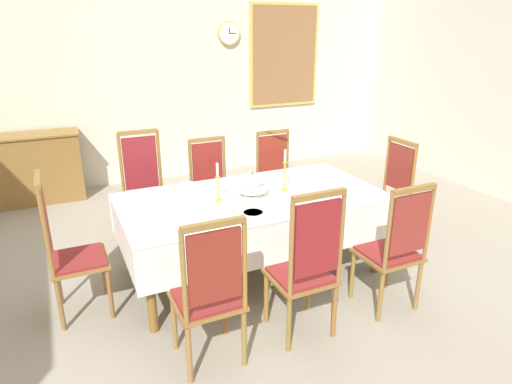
# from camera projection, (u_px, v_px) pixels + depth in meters

# --- Properties ---
(ground) EXTENTS (7.61, 6.62, 0.04)m
(ground) POSITION_uv_depth(u_px,v_px,m) (261.00, 283.00, 4.05)
(ground) COLOR #9C9584
(back_wall) EXTENTS (7.61, 0.08, 3.28)m
(back_wall) POSITION_uv_depth(u_px,v_px,m) (161.00, 67.00, 6.32)
(back_wall) COLOR beige
(back_wall) RESTS_ON ground
(dining_table) EXTENTS (2.29, 1.18, 0.76)m
(dining_table) POSITION_uv_depth(u_px,v_px,m) (252.00, 204.00, 3.97)
(dining_table) COLOR brown
(dining_table) RESTS_ON ground
(tablecloth) EXTENTS (2.31, 1.20, 0.37)m
(tablecloth) POSITION_uv_depth(u_px,v_px,m) (252.00, 206.00, 3.98)
(tablecloth) COLOR white
(tablecloth) RESTS_ON dining_table
(chair_south_a) EXTENTS (0.44, 0.42, 1.11)m
(chair_south_a) POSITION_uv_depth(u_px,v_px,m) (210.00, 292.00, 2.87)
(chair_south_a) COLOR olive
(chair_south_a) RESTS_ON ground
(chair_north_a) EXTENTS (0.44, 0.42, 1.20)m
(chair_north_a) POSITION_uv_depth(u_px,v_px,m) (145.00, 191.00, 4.56)
(chair_north_a) COLOR brown
(chair_north_a) RESTS_ON ground
(chair_south_b) EXTENTS (0.44, 0.42, 1.18)m
(chair_south_b) POSITION_uv_depth(u_px,v_px,m) (306.00, 266.00, 3.14)
(chair_south_b) COLOR olive
(chair_south_b) RESTS_ON ground
(chair_north_b) EXTENTS (0.44, 0.42, 1.05)m
(chair_north_b) POSITION_uv_depth(u_px,v_px,m) (212.00, 186.00, 4.85)
(chair_north_b) COLOR brown
(chair_north_b) RESTS_ON ground
(chair_south_c) EXTENTS (0.44, 0.42, 1.10)m
(chair_south_c) POSITION_uv_depth(u_px,v_px,m) (395.00, 247.00, 3.47)
(chair_south_c) COLOR olive
(chair_south_c) RESTS_ON ground
(chair_north_c) EXTENTS (0.44, 0.42, 1.06)m
(chair_north_c) POSITION_uv_depth(u_px,v_px,m) (277.00, 176.00, 5.17)
(chair_north_c) COLOR #915F30
(chair_north_c) RESTS_ON ground
(chair_head_west) EXTENTS (0.42, 0.44, 1.17)m
(chair_head_west) POSITION_uv_depth(u_px,v_px,m) (67.00, 248.00, 3.39)
(chair_head_west) COLOR brown
(chair_head_west) RESTS_ON ground
(chair_head_east) EXTENTS (0.42, 0.44, 1.10)m
(chair_head_east) POSITION_uv_depth(u_px,v_px,m) (388.00, 192.00, 4.63)
(chair_head_east) COLOR brown
(chair_head_east) RESTS_ON ground
(soup_tureen) EXTENTS (0.28, 0.28, 0.22)m
(soup_tureen) POSITION_uv_depth(u_px,v_px,m) (253.00, 185.00, 3.91)
(soup_tureen) COLOR silver
(soup_tureen) RESTS_ON tablecloth
(candlestick_west) EXTENTS (0.07, 0.07, 0.35)m
(candlestick_west) POSITION_uv_depth(u_px,v_px,m) (218.00, 187.00, 3.77)
(candlestick_west) COLOR gold
(candlestick_west) RESTS_ON tablecloth
(candlestick_east) EXTENTS (0.07, 0.07, 0.39)m
(candlestick_east) POSITION_uv_depth(u_px,v_px,m) (285.00, 174.00, 4.02)
(candlestick_east) COLOR gold
(candlestick_east) RESTS_ON tablecloth
(bowl_near_left) EXTENTS (0.19, 0.19, 0.04)m
(bowl_near_left) POSITION_uv_depth(u_px,v_px,m) (187.00, 186.00, 4.14)
(bowl_near_left) COLOR silver
(bowl_near_left) RESTS_ON tablecloth
(bowl_near_right) EXTENTS (0.19, 0.19, 0.05)m
(bowl_near_right) POSITION_uv_depth(u_px,v_px,m) (253.00, 214.00, 3.49)
(bowl_near_right) COLOR silver
(bowl_near_right) RESTS_ON tablecloth
(bowl_far_left) EXTENTS (0.19, 0.19, 0.04)m
(bowl_far_left) POSITION_uv_depth(u_px,v_px,m) (305.00, 206.00, 3.68)
(bowl_far_left) COLOR silver
(bowl_far_left) RESTS_ON tablecloth
(spoon_primary) EXTENTS (0.04, 0.18, 0.01)m
(spoon_primary) POSITION_uv_depth(u_px,v_px,m) (174.00, 188.00, 4.12)
(spoon_primary) COLOR gold
(spoon_primary) RESTS_ON tablecloth
(spoon_secondary) EXTENTS (0.04, 0.18, 0.01)m
(spoon_secondary) POSITION_uv_depth(u_px,v_px,m) (238.00, 218.00, 3.48)
(spoon_secondary) COLOR gold
(spoon_secondary) RESTS_ON tablecloth
(sideboard) EXTENTS (1.44, 0.48, 0.90)m
(sideboard) POSITION_uv_depth(u_px,v_px,m) (23.00, 170.00, 5.70)
(sideboard) COLOR olive
(sideboard) RESTS_ON ground
(mounted_clock) EXTENTS (0.33, 0.06, 0.33)m
(mounted_clock) POSITION_uv_depth(u_px,v_px,m) (229.00, 33.00, 6.51)
(mounted_clock) COLOR #D1B251
(framed_painting) EXTENTS (1.19, 0.05, 1.56)m
(framed_painting) POSITION_uv_depth(u_px,v_px,m) (284.00, 56.00, 7.00)
(framed_painting) COLOR #D1B251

